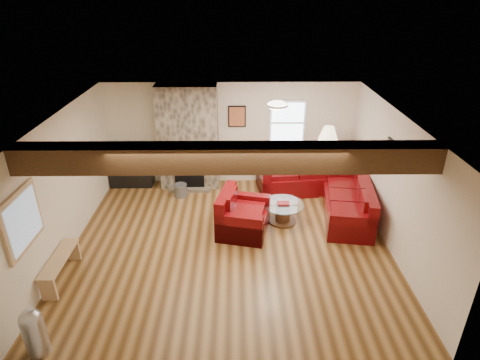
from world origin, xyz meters
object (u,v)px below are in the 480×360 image
object	(u,v)px
loveseat	(295,172)
armchair_red	(244,213)
sofa_three	(347,199)
coffee_table	(283,213)
television	(130,157)
floor_lamp	(328,137)
tv_cabinet	(132,175)

from	to	relation	value
loveseat	armchair_red	world-z (taller)	loveseat
armchair_red	loveseat	bearing A→B (deg)	-21.70
sofa_three	coffee_table	size ratio (longest dim) A/B	2.46
coffee_table	television	bearing A→B (deg)	153.45
coffee_table	floor_lamp	bearing A→B (deg)	47.09
floor_lamp	coffee_table	bearing A→B (deg)	-132.91
armchair_red	tv_cabinet	world-z (taller)	armchair_red
loveseat	television	xyz separation A→B (m)	(-3.98, 0.30, 0.30)
armchair_red	tv_cabinet	xyz separation A→B (m)	(-2.72, 2.12, -0.17)
tv_cabinet	coffee_table	bearing A→B (deg)	-26.55
sofa_three	coffee_table	distance (m)	1.42
sofa_three	television	xyz separation A→B (m)	(-4.93, 1.56, 0.35)
tv_cabinet	television	bearing A→B (deg)	0.00
sofa_three	television	world-z (taller)	television
loveseat	tv_cabinet	distance (m)	3.99
sofa_three	coffee_table	xyz separation A→B (m)	(-1.38, -0.21, -0.20)
sofa_three	coffee_table	world-z (taller)	sofa_three
coffee_table	tv_cabinet	world-z (taller)	tv_cabinet
sofa_three	armchair_red	world-z (taller)	armchair_red
coffee_table	television	size ratio (longest dim) A/B	1.02
coffee_table	television	world-z (taller)	television
coffee_table	loveseat	bearing A→B (deg)	73.63
tv_cabinet	floor_lamp	xyz separation A→B (m)	(4.61, -0.62, 1.20)
sofa_three	tv_cabinet	world-z (taller)	sofa_three
loveseat	television	bearing A→B (deg)	169.35
armchair_red	television	size ratio (longest dim) A/B	1.24
coffee_table	tv_cabinet	bearing A→B (deg)	153.45
tv_cabinet	sofa_three	bearing A→B (deg)	-17.52
coffee_table	floor_lamp	world-z (taller)	floor_lamp
armchair_red	coffee_table	size ratio (longest dim) A/B	1.21
coffee_table	floor_lamp	distance (m)	2.00
sofa_three	armchair_red	xyz separation A→B (m)	(-2.21, -0.57, 0.01)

